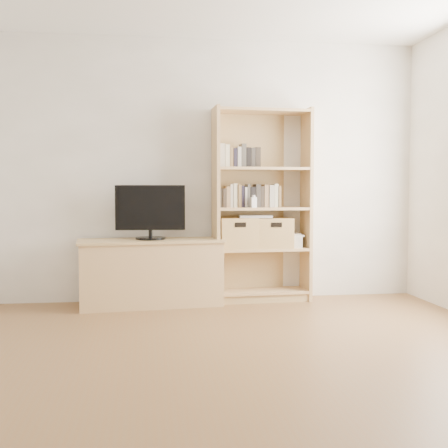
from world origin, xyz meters
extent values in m
cube|color=brown|center=(0.00, 0.00, 0.00)|extent=(4.50, 5.00, 0.01)
cube|color=beige|center=(0.00, 2.50, 1.30)|extent=(4.50, 0.02, 2.60)
cube|color=tan|center=(-0.47, 2.25, 0.30)|extent=(1.37, 0.63, 0.61)
cube|color=tan|center=(0.63, 2.33, 0.95)|extent=(0.97, 0.38, 1.91)
cube|color=black|center=(-0.47, 2.25, 0.89)|extent=(0.66, 0.09, 0.52)
cube|color=#37322D|center=(0.63, 2.35, 1.04)|extent=(0.83, 0.21, 0.22)
cube|color=#37322D|center=(0.41, 2.34, 1.42)|extent=(0.35, 0.14, 0.18)
cube|color=white|center=(0.53, 2.22, 0.98)|extent=(0.06, 0.04, 0.10)
cube|color=tan|center=(0.37, 2.31, 0.68)|extent=(0.39, 0.33, 0.30)
cube|color=tan|center=(0.74, 2.33, 0.68)|extent=(0.36, 0.30, 0.30)
cube|color=silver|center=(0.56, 2.32, 0.84)|extent=(0.34, 0.25, 0.03)
cube|color=beige|center=(0.96, 2.34, 0.59)|extent=(0.23, 0.28, 0.12)
camera|label=1|loc=(-0.50, -3.12, 1.11)|focal=45.00mm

